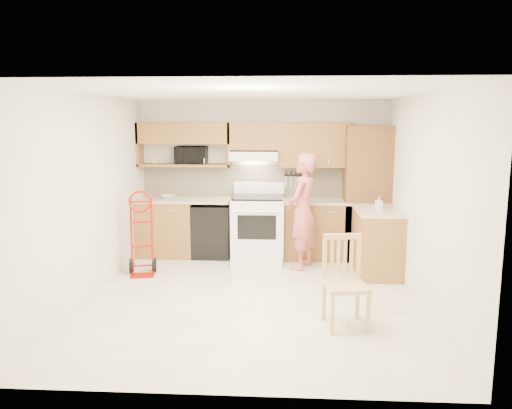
# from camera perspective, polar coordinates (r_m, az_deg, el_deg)

# --- Properties ---
(floor) EXTENTS (4.00, 4.50, 0.02)m
(floor) POSITION_cam_1_polar(r_m,az_deg,el_deg) (6.38, -0.27, -10.64)
(floor) COLOR beige
(floor) RESTS_ON ground
(ceiling) EXTENTS (4.00, 4.50, 0.02)m
(ceiling) POSITION_cam_1_polar(r_m,az_deg,el_deg) (6.00, -0.29, 12.60)
(ceiling) COLOR white
(ceiling) RESTS_ON ground
(wall_back) EXTENTS (4.00, 0.02, 2.50)m
(wall_back) POSITION_cam_1_polar(r_m,az_deg,el_deg) (8.30, 0.72, 3.03)
(wall_back) COLOR #EDE0C7
(wall_back) RESTS_ON ground
(wall_front) EXTENTS (4.00, 0.02, 2.50)m
(wall_front) POSITION_cam_1_polar(r_m,az_deg,el_deg) (3.85, -2.44, -4.59)
(wall_front) COLOR #EDE0C7
(wall_front) RESTS_ON ground
(wall_left) EXTENTS (0.02, 4.50, 2.50)m
(wall_left) POSITION_cam_1_polar(r_m,az_deg,el_deg) (6.51, -18.24, 0.75)
(wall_left) COLOR #EDE0C7
(wall_left) RESTS_ON ground
(wall_right) EXTENTS (0.02, 4.50, 2.50)m
(wall_right) POSITION_cam_1_polar(r_m,az_deg,el_deg) (6.26, 18.40, 0.42)
(wall_right) COLOR #EDE0C7
(wall_right) RESTS_ON ground
(backsplash) EXTENTS (3.92, 0.03, 0.55)m
(backsplash) POSITION_cam_1_polar(r_m,az_deg,el_deg) (8.28, 0.71, 2.67)
(backsplash) COLOR beige
(backsplash) RESTS_ON wall_back
(lower_cab_left) EXTENTS (0.90, 0.60, 0.90)m
(lower_cab_left) POSITION_cam_1_polar(r_m,az_deg,el_deg) (8.34, -10.10, -2.65)
(lower_cab_left) COLOR olive
(lower_cab_left) RESTS_ON ground
(dishwasher) EXTENTS (0.60, 0.60, 0.85)m
(dishwasher) POSITION_cam_1_polar(r_m,az_deg,el_deg) (8.21, -4.99, -2.92)
(dishwasher) COLOR black
(dishwasher) RESTS_ON ground
(lower_cab_right) EXTENTS (1.14, 0.60, 0.90)m
(lower_cab_right) POSITION_cam_1_polar(r_m,az_deg,el_deg) (8.13, 6.47, -2.89)
(lower_cab_right) COLOR olive
(lower_cab_right) RESTS_ON ground
(countertop_left) EXTENTS (1.50, 0.63, 0.04)m
(countertop_left) POSITION_cam_1_polar(r_m,az_deg,el_deg) (8.19, -8.16, 0.52)
(countertop_left) COLOR beige
(countertop_left) RESTS_ON lower_cab_left
(countertop_right) EXTENTS (1.14, 0.63, 0.04)m
(countertop_right) POSITION_cam_1_polar(r_m,az_deg,el_deg) (8.04, 6.53, 0.39)
(countertop_right) COLOR beige
(countertop_right) RESTS_ON lower_cab_right
(cab_return_right) EXTENTS (0.60, 1.00, 0.90)m
(cab_return_right) POSITION_cam_1_polar(r_m,az_deg,el_deg) (7.45, 13.50, -4.23)
(cab_return_right) COLOR olive
(cab_return_right) RESTS_ON ground
(countertop_return) EXTENTS (0.63, 1.00, 0.04)m
(countertop_return) POSITION_cam_1_polar(r_m,az_deg,el_deg) (7.36, 13.65, -0.68)
(countertop_return) COLOR beige
(countertop_return) RESTS_ON cab_return_right
(pantry_tall) EXTENTS (0.70, 0.60, 2.10)m
(pantry_tall) POSITION_cam_1_polar(r_m,az_deg,el_deg) (8.11, 12.35, 1.23)
(pantry_tall) COLOR brown
(pantry_tall) RESTS_ON ground
(upper_cab_left) EXTENTS (1.50, 0.33, 0.34)m
(upper_cab_left) POSITION_cam_1_polar(r_m,az_deg,el_deg) (8.23, -8.14, 7.98)
(upper_cab_left) COLOR olive
(upper_cab_left) RESTS_ON wall_back
(upper_shelf_mw) EXTENTS (1.50, 0.33, 0.04)m
(upper_shelf_mw) POSITION_cam_1_polar(r_m,az_deg,el_deg) (8.26, -8.06, 4.44)
(upper_shelf_mw) COLOR olive
(upper_shelf_mw) RESTS_ON wall_back
(upper_cab_center) EXTENTS (0.76, 0.33, 0.44)m
(upper_cab_center) POSITION_cam_1_polar(r_m,az_deg,el_deg) (8.08, -0.19, 7.76)
(upper_cab_center) COLOR olive
(upper_cab_center) RESTS_ON wall_back
(upper_cab_right) EXTENTS (1.14, 0.33, 0.70)m
(upper_cab_right) POSITION_cam_1_polar(r_m,az_deg,el_deg) (8.08, 6.60, 6.71)
(upper_cab_right) COLOR olive
(upper_cab_right) RESTS_ON wall_back
(range_hood) EXTENTS (0.76, 0.46, 0.14)m
(range_hood) POSITION_cam_1_polar(r_m,az_deg,el_deg) (8.03, -0.21, 5.54)
(range_hood) COLOR white
(range_hood) RESTS_ON wall_back
(knife_strip) EXTENTS (0.40, 0.05, 0.29)m
(knife_strip) POSITION_cam_1_polar(r_m,az_deg,el_deg) (8.24, 4.53, 2.88)
(knife_strip) COLOR black
(knife_strip) RESTS_ON backsplash
(microwave) EXTENTS (0.51, 0.35, 0.28)m
(microwave) POSITION_cam_1_polar(r_m,az_deg,el_deg) (8.22, -7.32, 5.55)
(microwave) COLOR black
(microwave) RESTS_ON upper_shelf_mw
(range) EXTENTS (0.81, 1.07, 1.20)m
(range) POSITION_cam_1_polar(r_m,az_deg,el_deg) (7.90, 0.20, -2.09)
(range) COLOR white
(range) RESTS_ON ground
(person) EXTENTS (0.61, 0.73, 1.72)m
(person) POSITION_cam_1_polar(r_m,az_deg,el_deg) (7.45, 5.28, -0.79)
(person) COLOR #C05B55
(person) RESTS_ON ground
(hand_truck) EXTENTS (0.50, 0.48, 1.09)m
(hand_truck) POSITION_cam_1_polar(r_m,az_deg,el_deg) (7.34, -12.82, -3.65)
(hand_truck) COLOR #9D1106
(hand_truck) RESTS_ON ground
(dining_chair) EXTENTS (0.51, 0.54, 0.97)m
(dining_chair) POSITION_cam_1_polar(r_m,az_deg,el_deg) (5.49, 10.14, -8.70)
(dining_chair) COLOR #DEBE78
(dining_chair) RESTS_ON ground
(soap_bottle) EXTENTS (0.10, 0.10, 0.19)m
(soap_bottle) POSITION_cam_1_polar(r_m,az_deg,el_deg) (7.30, 13.73, 0.17)
(soap_bottle) COLOR white
(soap_bottle) RESTS_ON countertop_return
(bowl) EXTENTS (0.30, 0.30, 0.06)m
(bowl) POSITION_cam_1_polar(r_m,az_deg,el_deg) (8.24, -9.99, 0.86)
(bowl) COLOR white
(bowl) RESTS_ON countertop_left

